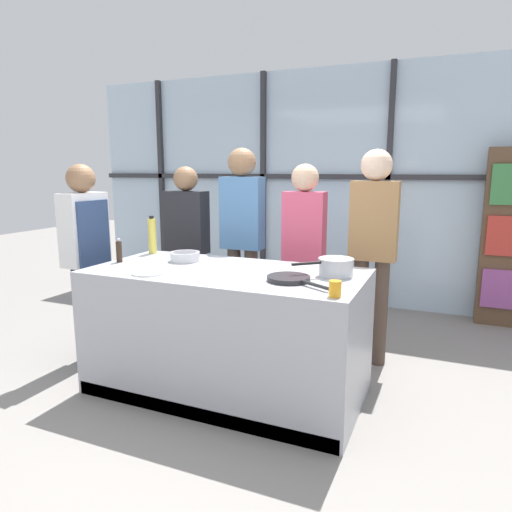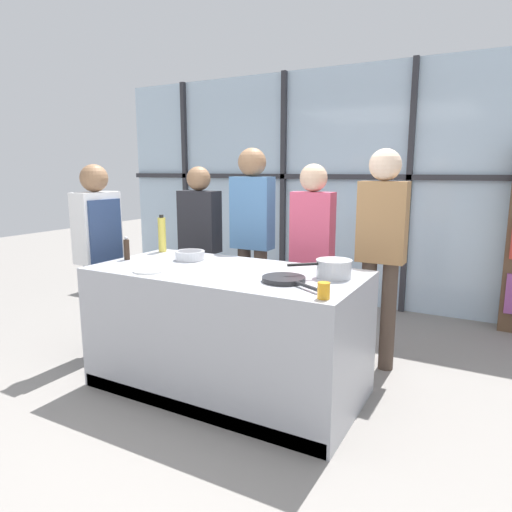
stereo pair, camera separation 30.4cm
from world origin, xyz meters
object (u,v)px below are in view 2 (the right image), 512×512
Objects in this scene: frying_pan at (284,279)px; oil_bottle at (162,234)px; saucepan at (334,268)px; spectator_center_left at (252,230)px; mixing_bowl at (190,255)px; spectator_far_left at (200,239)px; spectator_far_right at (381,242)px; juice_glass_near at (324,291)px; white_plate at (149,271)px; spectator_center_right at (312,245)px; chef at (99,248)px; pepper_grinder at (127,249)px.

frying_pan is 1.49m from oil_bottle.
saucepan is (0.24, 0.25, 0.05)m from frying_pan.
mixing_bowl is at bearing 78.88° from spectator_center_left.
mixing_bowl is at bearing 120.30° from spectator_far_left.
frying_pan is 1.97× the size of mixing_bowl.
spectator_far_right is 19.09× the size of juice_glass_near.
spectator_far_left is 1.31m from white_plate.
spectator_far_right is (1.18, 0.00, -0.02)m from spectator_center_left.
mixing_bowl is at bearing -23.35° from oil_bottle.
spectator_center_right is at bearing 120.45° from saucepan.
chef is at bearing -173.76° from mixing_bowl.
spectator_far_right is 1.53m from mixing_bowl.
oil_bottle is at bearing 88.64° from pepper_grinder.
spectator_far_right is at bearing 89.91° from juice_glass_near.
spectator_far_left is at bearing -0.00° from spectator_center_left.
spectator_far_left is at bearing 143.22° from frying_pan.
spectator_far_right is 7.66× the size of mixing_bowl.
spectator_center_left is at bearing 43.89° from oil_bottle.
pepper_grinder is at bearing 177.31° from frying_pan.
saucepan is at bearing 81.52° from spectator_far_right.
spectator_center_right reaches higher than mixing_bowl.
spectator_far_left is 0.91× the size of spectator_center_left.
frying_pan is 4.91× the size of juice_glass_near.
oil_bottle is at bearing 156.65° from mixing_bowl.
spectator_far_left is at bearing 154.12° from saucepan.
spectator_center_left is 5.62× the size of oil_bottle.
oil_bottle is (-1.40, 0.49, 0.14)m from frying_pan.
spectator_far_left reaches higher than oil_bottle.
oil_bottle is (0.46, 0.29, 0.11)m from chef.
spectator_far_right is (1.77, 0.00, 0.10)m from spectator_far_left.
saucepan is 1.21m from mixing_bowl.
spectator_center_left is 3.96× the size of frying_pan.
juice_glass_near is (2.23, -0.45, 0.01)m from chef.
juice_glass_near is (1.32, -0.55, 0.01)m from mixing_bowl.
mixing_bowl is (0.44, -0.75, 0.00)m from spectator_far_left.
spectator_center_left is at bearing 142.95° from saucepan.
juice_glass_near is at bearing -10.16° from pepper_grinder.
spectator_center_right is (1.64, 0.85, 0.03)m from chef.
white_plate is at bearing 177.18° from juice_glass_near.
spectator_far_right reaches higher than mixing_bowl.
pepper_grinder is (-1.18, -0.98, 0.02)m from spectator_center_right.
frying_pan is 1.42m from pepper_grinder.
spectator_far_right reaches higher than chef.
juice_glass_near is at bearing 143.56° from spectator_far_left.
spectator_center_right is 17.89× the size of juice_glass_near.
white_plate is at bearing 59.34° from spectator_center_right.
juice_glass_near reaches higher than frying_pan.
spectator_far_right is at bearing -180.00° from spectator_far_left.
juice_glass_near is at bearing 114.25° from spectator_center_right.
chef is at bearing 20.93° from spectator_far_right.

